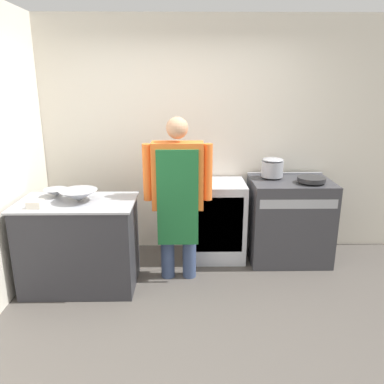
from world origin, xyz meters
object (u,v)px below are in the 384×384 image
(mixing_bowl, at_px, (79,196))
(plastic_tub, at_px, (35,204))
(person_cook, at_px, (178,190))
(stove, at_px, (289,220))
(fridge_unit, at_px, (215,220))
(stock_pot, at_px, (272,167))
(saute_pan, at_px, (311,179))

(mixing_bowl, bearing_deg, plastic_tub, -152.88)
(person_cook, distance_m, mixing_bowl, 0.95)
(stove, relative_size, fridge_unit, 1.06)
(person_cook, bearing_deg, stove, 18.59)
(fridge_unit, bearing_deg, stove, -4.66)
(plastic_tub, distance_m, stock_pot, 2.49)
(plastic_tub, relative_size, stock_pot, 0.51)
(mixing_bowl, relative_size, stock_pot, 1.47)
(stock_pot, bearing_deg, saute_pan, -30.96)
(person_cook, xyz_separation_m, mixing_bowl, (-0.94, -0.15, -0.01))
(person_cook, relative_size, stock_pot, 6.87)
(plastic_tub, xyz_separation_m, saute_pan, (2.71, 0.63, 0.06))
(plastic_tub, bearing_deg, fridge_unit, 25.60)
(mixing_bowl, height_order, plastic_tub, mixing_bowl)
(mixing_bowl, bearing_deg, stove, 14.56)
(person_cook, distance_m, stock_pot, 1.18)
(fridge_unit, bearing_deg, plastic_tub, -154.40)
(stove, height_order, saute_pan, saute_pan)
(plastic_tub, bearing_deg, saute_pan, 13.15)
(stove, relative_size, saute_pan, 3.18)
(fridge_unit, height_order, mixing_bowl, mixing_bowl)
(stock_pot, bearing_deg, stove, -29.77)
(stove, distance_m, saute_pan, 0.55)
(stove, relative_size, person_cook, 0.57)
(stove, bearing_deg, mixing_bowl, -165.44)
(fridge_unit, relative_size, stock_pot, 3.70)
(stove, relative_size, plastic_tub, 7.65)
(stock_pot, xyz_separation_m, saute_pan, (0.38, -0.23, -0.08))
(stove, bearing_deg, saute_pan, -32.26)
(person_cook, bearing_deg, saute_pan, 12.21)
(plastic_tub, bearing_deg, stock_pot, 20.20)
(fridge_unit, height_order, person_cook, person_cook)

